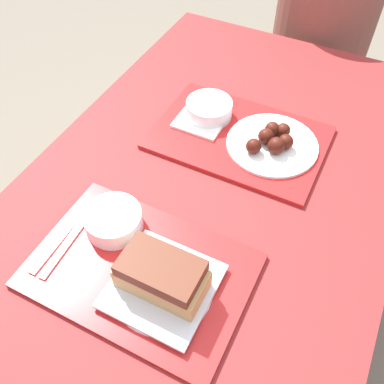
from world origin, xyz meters
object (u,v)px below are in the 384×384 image
bowl_coleslaw_near (113,220)px  person_seated_across (324,24)px  tray_near (140,270)px  tray_far (239,138)px  bowl_coleslaw_far (209,108)px  brisket_sandwich_plate (162,279)px  wings_plate_far (272,142)px

bowl_coleslaw_near → person_seated_across: person_seated_across is taller
tray_near → bowl_coleslaw_near: bowl_coleslaw_near is taller
tray_far → bowl_coleslaw_far: (-0.11, 0.04, 0.03)m
bowl_coleslaw_far → person_seated_across: 0.74m
brisket_sandwich_plate → person_seated_across: person_seated_across is taller
bowl_coleslaw_near → bowl_coleslaw_far: 0.43m
tray_near → tray_far: 0.46m
tray_near → person_seated_across: bearing=87.5°
tray_near → brisket_sandwich_plate: (0.06, -0.02, 0.04)m
bowl_coleslaw_near → person_seated_across: 1.17m
brisket_sandwich_plate → wings_plate_far: 0.48m
bowl_coleslaw_near → tray_near: bearing=-32.4°
bowl_coleslaw_near → bowl_coleslaw_far: (0.02, 0.43, 0.00)m
brisket_sandwich_plate → bowl_coleslaw_far: brisket_sandwich_plate is taller
tray_far → brisket_sandwich_plate: brisket_sandwich_plate is taller
bowl_coleslaw_near → wings_plate_far: size_ratio=0.53×
brisket_sandwich_plate → bowl_coleslaw_far: bearing=105.6°
tray_far → wings_plate_far: 0.09m
bowl_coleslaw_far → person_seated_across: (0.13, 0.73, -0.08)m
bowl_coleslaw_far → wings_plate_far: size_ratio=0.53×
brisket_sandwich_plate → person_seated_across: size_ratio=0.27×
bowl_coleslaw_near → person_seated_across: size_ratio=0.17×
bowl_coleslaw_far → person_seated_across: person_seated_across is taller
brisket_sandwich_plate → bowl_coleslaw_far: size_ratio=1.58×
tray_far → wings_plate_far: bearing=1.1°
brisket_sandwich_plate → bowl_coleslaw_far: 0.53m
tray_far → bowl_coleslaw_far: bearing=160.5°
tray_near → wings_plate_far: bearing=75.8°
brisket_sandwich_plate → bowl_coleslaw_far: (-0.14, 0.51, -0.01)m
person_seated_across → brisket_sandwich_plate: bearing=-89.6°
bowl_coleslaw_near → brisket_sandwich_plate: bearing=-26.4°
person_seated_across → bowl_coleslaw_near: bearing=-97.7°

